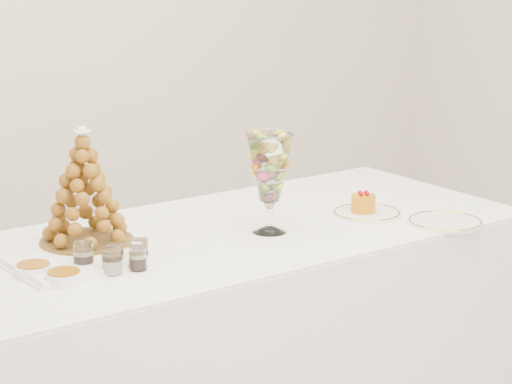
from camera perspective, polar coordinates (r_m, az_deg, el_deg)
buffet_table at (r=3.24m, az=-2.95°, el=-9.36°), size 2.17×0.97×0.80m
lace_tray at (r=2.98m, az=-9.10°, el=-3.21°), size 0.58×0.46×0.02m
macaron_vase at (r=3.09m, az=0.79°, el=1.33°), size 0.14×0.14×0.31m
cake_plate at (r=3.34m, az=6.36°, el=-1.23°), size 0.23×0.23×0.01m
spare_plate at (r=3.28m, az=10.75°, el=-1.70°), size 0.24×0.24×0.01m
verrine_a at (r=2.83m, az=-9.83°, el=-3.60°), size 0.07×0.07×0.08m
verrine_b at (r=2.85m, az=-8.03°, el=-3.57°), size 0.05×0.05×0.06m
verrine_c at (r=2.87m, az=-6.66°, el=-3.33°), size 0.06×0.06×0.07m
verrine_d at (r=2.77m, az=-8.22°, el=-3.93°), size 0.07×0.07×0.07m
verrine_e at (r=2.80m, az=-6.77°, el=-3.78°), size 0.05×0.05×0.07m
ramekin_back at (r=2.81m, az=-12.59°, el=-4.38°), size 0.10×0.10×0.03m
ramekin_front at (r=2.73m, az=-10.93°, el=-4.83°), size 0.10×0.10×0.03m
croquembouche at (r=2.98m, az=-9.78°, el=0.32°), size 0.28×0.28×0.35m
mousse_cake at (r=3.34m, az=6.15°, el=-0.63°), size 0.08×0.08×0.07m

